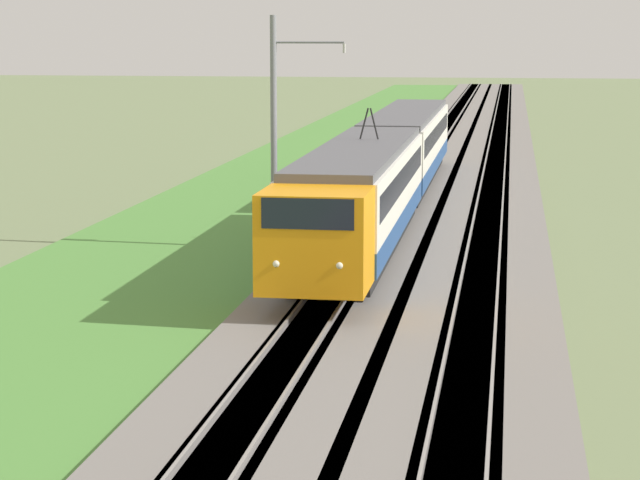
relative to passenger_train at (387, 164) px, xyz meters
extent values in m
cube|color=slate|center=(1.70, 0.00, -2.12)|extent=(240.00, 4.40, 0.30)
cube|color=slate|center=(1.70, -4.05, -2.12)|extent=(240.00, 4.40, 0.30)
cube|color=#4C4238|center=(1.70, 0.00, -2.12)|extent=(240.00, 1.57, 0.30)
cube|color=gray|center=(1.70, 0.53, -1.90)|extent=(240.00, 0.07, 0.15)
cube|color=gray|center=(1.70, -0.53, -1.90)|extent=(240.00, 0.07, 0.15)
cube|color=#4C4238|center=(1.70, -4.05, -2.12)|extent=(240.00, 1.57, 0.30)
cube|color=gray|center=(1.70, -3.52, -1.90)|extent=(240.00, 0.07, 0.15)
cube|color=gray|center=(1.70, -4.58, -1.90)|extent=(240.00, 0.07, 0.15)
cube|color=#4C8438|center=(1.70, 5.92, -2.21)|extent=(240.00, 10.17, 0.12)
cube|color=orange|center=(-18.36, 0.00, 0.00)|extent=(2.53, 2.75, 2.54)
cube|color=black|center=(-18.74, 0.00, 0.85)|extent=(1.82, 2.29, 0.76)
sphere|color=#F2EAC6|center=(-19.57, 0.79, -0.41)|extent=(0.20, 0.20, 0.20)
sphere|color=#F2EAC6|center=(-19.57, -0.79, -0.41)|extent=(0.20, 0.20, 0.20)
cube|color=navy|center=(-8.85, 0.00, -0.92)|extent=(16.48, 2.86, 0.71)
cube|color=silver|center=(-8.85, 0.00, 0.35)|extent=(16.48, 2.86, 1.83)
cube|color=black|center=(-8.85, 0.00, 0.50)|extent=(15.16, 2.88, 0.77)
cube|color=#515156|center=(-8.85, 0.00, 1.39)|extent=(16.48, 2.63, 0.25)
cube|color=black|center=(-8.85, 0.00, -1.55)|extent=(15.65, 2.43, 0.55)
cylinder|color=black|center=(-15.29, 0.53, -1.39)|extent=(0.86, 0.12, 0.86)
cylinder|color=black|center=(-15.29, -0.53, -1.39)|extent=(0.86, 0.12, 0.86)
cube|color=navy|center=(9.49, 0.00, -0.92)|extent=(19.01, 2.86, 0.71)
cube|color=silver|center=(9.49, 0.00, 0.35)|extent=(19.01, 2.86, 1.83)
cube|color=black|center=(9.49, 0.00, 0.50)|extent=(17.49, 2.88, 0.77)
cube|color=#515156|center=(9.49, 0.00, 1.39)|extent=(19.01, 2.63, 0.25)
cube|color=black|center=(9.49, 0.00, -1.55)|extent=(18.06, 2.43, 0.55)
cylinder|color=black|center=(-6.38, 0.17, 2.07)|extent=(0.06, 0.33, 1.08)
cylinder|color=black|center=(-6.38, -0.17, 2.07)|extent=(0.06, 0.33, 1.08)
cube|color=black|center=(-15.29, 0.00, -2.27)|extent=(0.10, 0.10, 0.00)
cylinder|color=slate|center=(-7.71, 3.10, 1.74)|extent=(0.22, 0.22, 8.02)
cylinder|color=slate|center=(-7.71, 1.90, 4.85)|extent=(0.08, 2.40, 0.08)
cylinder|color=#B2ADA8|center=(-7.71, 0.70, 4.65)|extent=(0.10, 0.10, 0.30)
camera|label=1|loc=(-49.17, -4.82, 5.26)|focal=70.00mm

